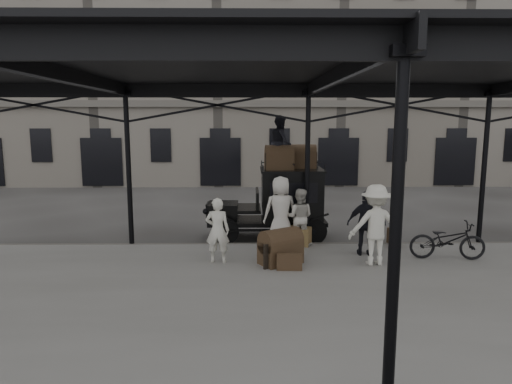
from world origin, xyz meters
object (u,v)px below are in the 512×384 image
at_px(bicycle, 447,240).
at_px(steamer_trunk_roof_near, 279,159).
at_px(porter_left, 218,230).
at_px(porter_official, 366,223).
at_px(steamer_trunk_platform, 281,249).
at_px(taxi, 281,200).

height_order(bicycle, steamer_trunk_roof_near, steamer_trunk_roof_near).
relative_size(bicycle, steamer_trunk_roof_near, 2.23).
bearing_deg(porter_left, porter_official, -167.53).
bearing_deg(bicycle, porter_official, 85.93).
bearing_deg(steamer_trunk_roof_near, porter_left, -127.50).
relative_size(steamer_trunk_roof_near, steamer_trunk_platform, 0.84).
height_order(bicycle, steamer_trunk_platform, bicycle).
bearing_deg(porter_left, steamer_trunk_roof_near, -118.65).
relative_size(porter_official, steamer_trunk_platform, 1.70).
xyz_separation_m(porter_official, steamer_trunk_platform, (-2.27, -0.68, -0.48)).
relative_size(taxi, porter_left, 2.25).
relative_size(taxi, steamer_trunk_roof_near, 4.38).
bearing_deg(porter_official, steamer_trunk_roof_near, -36.20).
bearing_deg(porter_official, bicycle, 176.55).
distance_m(bicycle, steamer_trunk_roof_near, 5.13).
distance_m(taxi, porter_left, 3.36).
xyz_separation_m(porter_official, bicycle, (1.97, -0.38, -0.36)).
bearing_deg(porter_official, steamer_trunk_platform, 24.07).
bearing_deg(steamer_trunk_roof_near, steamer_trunk_platform, -97.38).
bearing_deg(steamer_trunk_platform, porter_official, -15.84).
xyz_separation_m(bicycle, steamer_trunk_platform, (-4.25, -0.30, -0.12)).
relative_size(porter_left, bicycle, 0.88).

